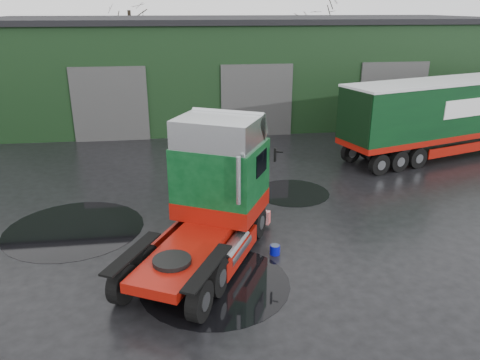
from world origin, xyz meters
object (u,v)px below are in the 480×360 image
object	(u,v)px
warehouse	(242,67)
lorry_right	(444,118)
wash_bucket	(275,250)
tree_back_b	(316,45)
hero_tractor	(196,201)
tree_back_a	(131,34)

from	to	relation	value
warehouse	lorry_right	size ratio (longest dim) A/B	2.27
lorry_right	wash_bucket	size ratio (longest dim) A/B	46.88
warehouse	tree_back_b	bearing A→B (deg)	51.34
hero_tractor	wash_bucket	world-z (taller)	hero_tractor
wash_bucket	tree_back_b	distance (m)	31.40
hero_tractor	warehouse	bearing A→B (deg)	105.72
tree_back_b	lorry_right	bearing A→B (deg)	-89.00
warehouse	wash_bucket	xyz separation A→B (m)	(-1.73, -19.64, -3.01)
warehouse	hero_tractor	size ratio (longest dim) A/B	5.02
lorry_right	tree_back_a	xyz separation A→B (m)	(-16.37, 21.00, 2.87)
tree_back_a	lorry_right	bearing A→B (deg)	-52.07
hero_tractor	lorry_right	distance (m)	15.29
warehouse	wash_bucket	size ratio (longest dim) A/B	106.45
lorry_right	tree_back_b	distance (m)	21.09
wash_bucket	tree_back_a	bearing A→B (deg)	101.94
wash_bucket	tree_back_a	distance (m)	30.64
warehouse	wash_bucket	bearing A→B (deg)	-95.04
lorry_right	hero_tractor	bearing A→B (deg)	-71.71
lorry_right	tree_back_b	world-z (taller)	tree_back_b
warehouse	wash_bucket	distance (m)	19.94
warehouse	tree_back_a	world-z (taller)	tree_back_a
hero_tractor	lorry_right	size ratio (longest dim) A/B	0.45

